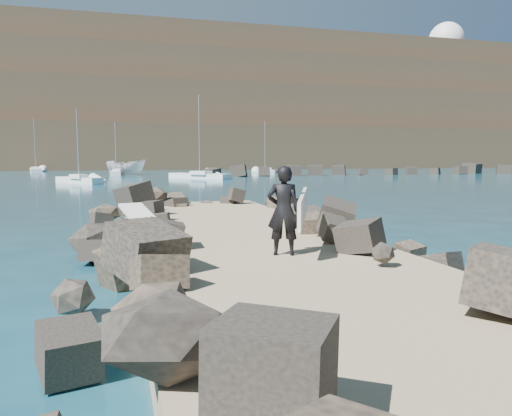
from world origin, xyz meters
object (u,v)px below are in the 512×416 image
(radome, at_px, (446,46))
(sailboat_a, at_px, (79,180))
(boat_imported, at_px, (126,167))
(surfer_with_board, at_px, (286,210))
(surfboard_resting, at_px, (143,224))

(radome, xyz_separation_m, sailboat_a, (-122.79, -109.21, -43.32))
(boat_imported, xyz_separation_m, surfer_with_board, (2.08, -68.60, 0.45))
(boat_imported, relative_size, surfer_with_board, 2.62)
(surfboard_resting, xyz_separation_m, surfer_with_board, (2.94, -2.79, 0.55))
(surfboard_resting, relative_size, surfer_with_board, 1.15)
(boat_imported, xyz_separation_m, radome, (117.58, 84.72, 42.53))
(surfboard_resting, relative_size, boat_imported, 0.44)
(surfboard_resting, distance_m, sailboat_a, 41.55)
(radome, distance_m, sailboat_a, 169.94)
(sailboat_a, bearing_deg, surfboard_resting, -83.99)
(surfer_with_board, bearing_deg, boat_imported, 91.74)
(surfer_with_board, distance_m, sailboat_a, 44.73)
(boat_imported, height_order, surfer_with_board, surfer_with_board)
(boat_imported, bearing_deg, surfboard_resting, -168.35)
(surfboard_resting, xyz_separation_m, boat_imported, (0.86, 65.80, 0.10))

